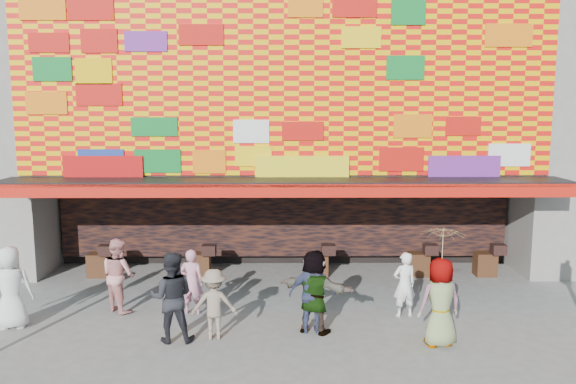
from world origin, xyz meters
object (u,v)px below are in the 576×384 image
Objects in this scene: ped_e at (313,294)px; ped_g at (440,302)px; ped_a at (11,287)px; ped_c at (172,297)px; ped_h at (404,284)px; parasol at (443,247)px; ped_d at (214,304)px; ped_f at (314,291)px; ped_b at (192,282)px; ped_i at (118,275)px.

ped_e is 0.95× the size of ped_g.
ped_a is 6.79m from ped_e.
ped_c is 5.45m from ped_h.
ped_g is (2.62, -0.73, 0.05)m from ped_e.
ped_g is 1.06× the size of parasol.
ped_g is (5.64, -0.28, -0.03)m from ped_c.
ped_d is 4.56m from ped_h.
ped_b is at bearing 1.56° from ped_f.
ped_a reaches higher than ped_d.
ped_g is at bearing 162.83° from ped_a.
ped_e is 4.88m from ped_i.
ped_g is (2.59, -0.72, -0.00)m from ped_f.
ped_b is at bearing -15.79° from ped_h.
parasol is (5.49, -1.92, 1.31)m from ped_b.
ped_d is 3.06m from ped_i.
ped_a is 1.23× the size of ped_d.
ped_c is (-0.15, -1.64, 0.17)m from ped_b.
ped_g reaches higher than ped_e.
ped_f is (2.18, 0.30, 0.17)m from ped_d.
ped_a is 1.07× the size of ped_e.
ped_f reaches higher than ped_d.
ped_e is at bearing 164.44° from parasol.
ped_c is at bearing 1.76° from ped_h.
ped_a is 1.18× the size of ped_b.
ped_f is 2.93m from parasol.
ped_b is 5.81m from ped_g.
ped_d is (0.88, 0.15, -0.21)m from ped_c.
ped_f reaches higher than ped_g.
ped_d is at bearing 6.35° from ped_e.
ped_i reaches higher than ped_e.
ped_d is (0.72, -1.49, -0.03)m from ped_b.
ped_c reaches higher than ped_h.
ped_a is 0.97× the size of ped_c.
ped_a reaches higher than ped_g.
ped_b is 0.90× the size of parasol.
ped_b is at bearing -178.29° from ped_a.
ped_d is at bearing -172.81° from ped_i.
ped_f is (6.82, -0.32, -0.01)m from ped_a.
ped_e is 2.99m from parasol.
ped_a is 2.37m from ped_i.
ped_e is at bearing 163.13° from ped_b.
ped_g is at bearing 169.66° from ped_d.
ped_i is at bearing -18.30° from ped_e.
ped_b reaches higher than ped_d.
ped_i reaches higher than ped_h.
parasol is (9.41, -1.04, 1.17)m from ped_a.
ped_g reaches higher than ped_d.
ped_a reaches higher than ped_f.
ped_g is at bearing -155.29° from ped_i.
ped_d is 2.16m from ped_e.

